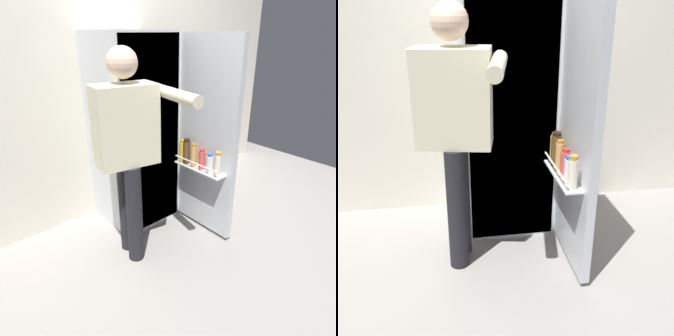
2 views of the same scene
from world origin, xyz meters
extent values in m
plane|color=gray|center=(0.00, 0.00, 0.00)|extent=(5.24, 5.24, 0.00)
cube|color=silver|center=(0.00, 0.87, 1.28)|extent=(4.40, 0.10, 2.57)
cube|color=silver|center=(0.00, 0.53, 0.83)|extent=(0.61, 0.57, 1.67)
cube|color=white|center=(0.00, 0.25, 0.83)|extent=(0.57, 0.01, 1.63)
cube|color=white|center=(0.00, 0.30, 0.92)|extent=(0.53, 0.09, 0.01)
cube|color=silver|center=(0.33, -0.05, 0.84)|extent=(0.05, 0.60, 1.62)
cube|color=white|center=(0.25, -0.05, 0.60)|extent=(0.11, 0.49, 0.01)
cylinder|color=silver|center=(0.20, -0.05, 0.66)|extent=(0.01, 0.47, 0.01)
cylinder|color=white|center=(0.25, -0.16, 0.68)|extent=(0.06, 0.06, 0.14)
cylinder|color=#335BB2|center=(0.25, -0.16, 0.76)|extent=(0.05, 0.05, 0.02)
cylinder|color=tan|center=(0.25, 0.01, 0.70)|extent=(0.05, 0.05, 0.18)
cylinder|color=#996623|center=(0.25, 0.01, 0.80)|extent=(0.04, 0.04, 0.02)
cylinder|color=brown|center=(0.25, 0.10, 0.71)|extent=(0.06, 0.06, 0.20)
cylinder|color=black|center=(0.25, 0.10, 0.82)|extent=(0.05, 0.05, 0.02)
cylinder|color=#EDE5CC|center=(0.25, -0.25, 0.70)|extent=(0.05, 0.05, 0.18)
cylinder|color=#B78933|center=(0.25, -0.25, 0.80)|extent=(0.05, 0.05, 0.03)
cylinder|color=#DB4C47|center=(0.26, -0.07, 0.69)|extent=(0.06, 0.06, 0.15)
cylinder|color=#B22D28|center=(0.26, -0.07, 0.77)|extent=(0.04, 0.04, 0.02)
cylinder|color=gold|center=(0.25, 0.15, 0.69)|extent=(0.06, 0.06, 0.17)
cylinder|color=#BC8419|center=(0.25, 0.15, 0.79)|extent=(0.04, 0.04, 0.02)
cylinder|color=#4C7F3D|center=(0.00, 0.30, 0.97)|extent=(0.10, 0.10, 0.09)
cylinder|color=black|center=(-0.36, 0.15, 0.39)|extent=(0.12, 0.12, 0.79)
cylinder|color=black|center=(-0.39, -0.01, 0.39)|extent=(0.12, 0.12, 0.79)
cube|color=beige|center=(-0.37, 0.07, 1.07)|extent=(0.46, 0.30, 0.56)
sphere|color=beige|center=(-0.37, 0.07, 1.48)|extent=(0.20, 0.20, 0.20)
cylinder|color=beige|center=(-0.33, 0.28, 1.04)|extent=(0.08, 0.08, 0.52)
cylinder|color=beige|center=(-0.16, -0.19, 1.28)|extent=(0.18, 0.53, 0.08)
camera|label=1|loc=(-1.49, -1.66, 1.66)|focal=33.04mm
camera|label=2|loc=(-0.43, -2.20, 1.61)|focal=43.66mm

